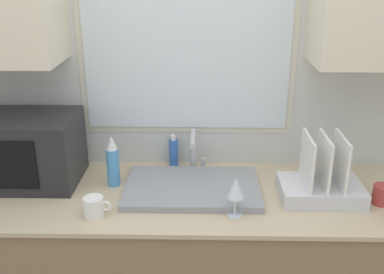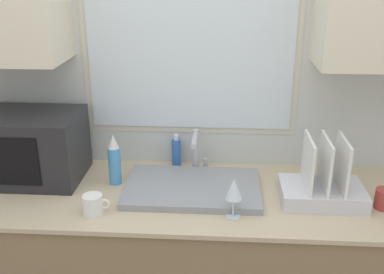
% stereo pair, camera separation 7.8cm
% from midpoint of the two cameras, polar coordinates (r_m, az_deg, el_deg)
% --- Properties ---
extents(wall_back, '(6.00, 0.38, 2.60)m').
position_cam_midpoint_polar(wall_back, '(2.15, 0.82, 8.13)').
color(wall_back, silver).
rests_on(wall_back, ground_plane).
extents(sink_basin, '(0.60, 0.39, 0.03)m').
position_cam_midpoint_polar(sink_basin, '(2.03, 1.20, -6.49)').
color(sink_basin, gray).
rests_on(sink_basin, countertop).
extents(faucet, '(0.08, 0.19, 0.21)m').
position_cam_midpoint_polar(faucet, '(2.16, 1.58, -1.37)').
color(faucet, '#B7B7BC').
rests_on(faucet, countertop).
extents(microwave, '(0.51, 0.35, 0.32)m').
position_cam_midpoint_polar(microwave, '(2.22, -19.32, -1.15)').
color(microwave, '#232326').
rests_on(microwave, countertop).
extents(dish_rack, '(0.35, 0.24, 0.29)m').
position_cam_midpoint_polar(dish_rack, '(2.02, 17.30, -6.07)').
color(dish_rack, silver).
rests_on(dish_rack, countertop).
extents(spray_bottle, '(0.06, 0.06, 0.24)m').
position_cam_midpoint_polar(spray_bottle, '(2.08, -8.76, -2.97)').
color(spray_bottle, '#4C99D8').
rests_on(spray_bottle, countertop).
extents(soap_bottle, '(0.04, 0.04, 0.17)m').
position_cam_midpoint_polar(soap_bottle, '(2.24, -1.01, -1.92)').
color(soap_bottle, blue).
rests_on(soap_bottle, countertop).
extents(mug_near_sink, '(0.11, 0.08, 0.08)m').
position_cam_midpoint_polar(mug_near_sink, '(1.88, -11.25, -8.41)').
color(mug_near_sink, white).
rests_on(mug_near_sink, countertop).
extents(wine_glass, '(0.07, 0.07, 0.17)m').
position_cam_midpoint_polar(wine_glass, '(1.80, 6.60, -6.67)').
color(wine_glass, silver).
rests_on(wine_glass, countertop).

